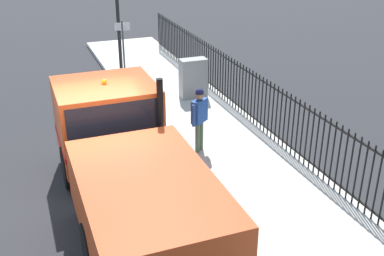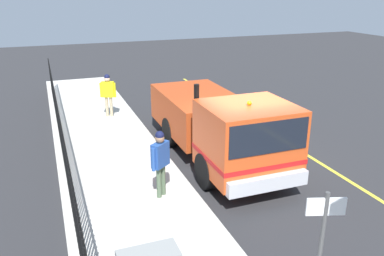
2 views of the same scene
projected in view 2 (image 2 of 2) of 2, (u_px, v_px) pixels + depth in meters
name	position (u px, v px, depth m)	size (l,w,h in m)	color
ground_plane	(246.00, 169.00, 11.46)	(57.82, 57.82, 0.00)	#2B2B2D
sidewalk_slab	(125.00, 187.00, 10.25)	(3.19, 26.28, 0.17)	beige
lane_marking	(311.00, 158.00, 12.21)	(0.12, 23.65, 0.01)	yellow
work_truck	(221.00, 124.00, 11.44)	(2.29, 6.50, 2.60)	#D84C1E
worker_standing	(160.00, 157.00, 9.33)	(0.52, 0.46, 1.68)	#264C99
pedestrian_distant	(108.00, 91.00, 15.22)	(0.58, 0.38, 1.68)	yellow
iron_fence	(66.00, 165.00, 9.50)	(0.04, 22.38, 1.55)	black
traffic_cone	(226.00, 111.00, 15.82)	(0.40, 0.40, 0.58)	orange
street_sign	(320.00, 256.00, 5.14)	(0.48, 0.18, 2.46)	#4C4C4C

